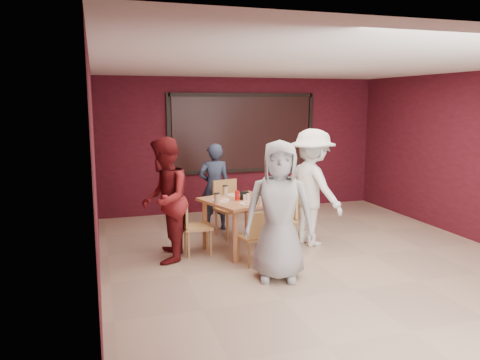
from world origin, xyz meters
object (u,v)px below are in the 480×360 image
object	(u,v)px
chair_back	(229,205)
chair_left	(193,223)
dining_table	(242,206)
diner_left	(165,200)
diner_right	(312,188)
chair_front	(255,234)
diner_front	(279,211)
diner_back	(214,187)
chair_right	(286,215)

from	to	relation	value
chair_back	chair_left	size ratio (longest dim) A/B	1.12
dining_table	diner_left	bearing A→B (deg)	-174.54
dining_table	diner_right	distance (m)	1.21
dining_table	chair_front	distance (m)	0.73
chair_back	chair_front	bearing A→B (deg)	-91.60
diner_left	chair_front	bearing A→B (deg)	78.00
dining_table	chair_back	distance (m)	0.88
chair_left	chair_front	bearing A→B (deg)	-43.58
chair_back	diner_front	distance (m)	2.17
dining_table	chair_left	distance (m)	0.80
diner_front	diner_back	distance (m)	2.59
chair_back	diner_right	distance (m)	1.50
dining_table	chair_front	xyz separation A→B (m)	(-0.01, -0.68, -0.27)
chair_front	diner_front	world-z (taller)	diner_front
diner_back	diner_left	distance (m)	1.80
chair_left	diner_front	bearing A→B (deg)	-56.28
chair_left	diner_right	xyz separation A→B (m)	(1.95, -0.05, 0.45)
chair_front	diner_back	size ratio (longest dim) A/B	0.50
chair_front	diner_left	bearing A→B (deg)	154.60
chair_left	diner_back	bearing A→B (deg)	62.60
diner_front	diner_right	distance (m)	1.66
chair_right	diner_right	xyz separation A→B (m)	(0.43, -0.05, 0.44)
chair_front	chair_back	distance (m)	1.55
dining_table	diner_left	world-z (taller)	diner_left
dining_table	chair_front	size ratio (longest dim) A/B	1.65
diner_right	diner_back	bearing A→B (deg)	26.96
dining_table	chair_right	size ratio (longest dim) A/B	1.48
chair_left	diner_left	size ratio (longest dim) A/B	0.47
chair_left	diner_right	size ratio (longest dim) A/B	0.46
diner_back	diner_right	world-z (taller)	diner_right
dining_table	diner_front	bearing A→B (deg)	-85.05
chair_front	diner_front	bearing A→B (deg)	-78.74
dining_table	chair_left	world-z (taller)	dining_table
chair_right	diner_left	size ratio (longest dim) A/B	0.49
chair_front	diner_back	distance (m)	2.02
chair_front	diner_back	xyz separation A→B (m)	(-0.10, 1.99, 0.34)
diner_back	chair_left	bearing A→B (deg)	68.83
chair_left	diner_front	world-z (taller)	diner_front
diner_back	chair_front	bearing A→B (deg)	99.06
chair_left	diner_front	distance (m)	1.63
dining_table	diner_right	xyz separation A→B (m)	(1.19, -0.01, 0.23)
diner_back	diner_left	size ratio (longest dim) A/B	0.87
chair_front	chair_left	world-z (taller)	chair_left
chair_left	diner_left	bearing A→B (deg)	-160.64
chair_back	diner_back	bearing A→B (deg)	107.72
diner_front	diner_back	size ratio (longest dim) A/B	1.16
dining_table	chair_back	size ratio (longest dim) A/B	1.36
chair_right	diner_left	world-z (taller)	diner_left
diner_front	dining_table	bearing A→B (deg)	115.87
chair_right	diner_right	world-z (taller)	diner_right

